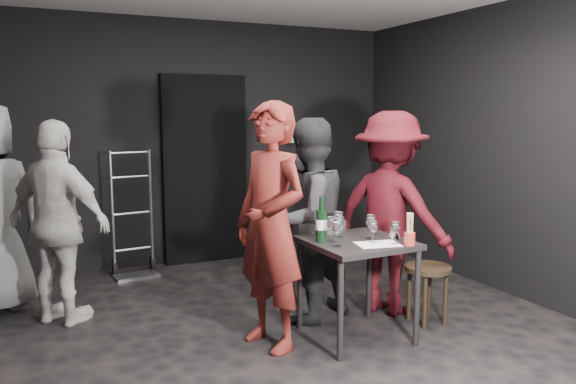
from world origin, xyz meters
name	(u,v)px	position (x,y,z in m)	size (l,w,h in m)	color
floor	(298,337)	(0.00, 0.00, 0.00)	(4.50, 5.00, 0.02)	black
wall_back	(203,143)	(0.00, 2.50, 1.35)	(4.50, 0.04, 2.70)	black
wall_right	(526,151)	(2.25, 0.00, 1.35)	(0.04, 5.00, 2.70)	black
doorway	(205,170)	(0.00, 2.44, 1.05)	(0.95, 0.10, 2.10)	black
wallbox_upper	(274,133)	(0.85, 2.45, 1.45)	(0.12, 0.06, 0.12)	#B7B7B2
wallbox_lower	(289,137)	(1.05, 2.45, 1.40)	(0.10, 0.06, 0.14)	#B7B7B2
hand_truck	(134,254)	(-0.85, 2.18, 0.23)	(0.44, 0.36, 1.31)	#B2B2B7
tasting_table	(357,253)	(0.41, -0.17, 0.65)	(0.72, 0.72, 0.75)	black
stool	(428,276)	(1.09, -0.15, 0.38)	(0.37, 0.37, 0.47)	black
server_red	(271,204)	(-0.24, -0.05, 1.05)	(0.77, 0.50, 2.10)	maroon
woman_black	(307,210)	(0.24, 0.34, 0.91)	(0.88, 0.48, 1.82)	#282829
man_maroon	(391,199)	(0.96, 0.20, 0.97)	(1.25, 0.58, 1.94)	#400A11
bystander_cream	(58,213)	(-1.60, 1.07, 0.90)	(1.05, 0.50, 1.80)	silver
tasting_mat	(378,244)	(0.47, -0.35, 0.75)	(0.31, 0.20, 0.00)	white
wine_glass_a	(337,231)	(0.18, -0.27, 0.86)	(0.08, 0.08, 0.22)	white
wine_glass_b	(332,228)	(0.22, -0.12, 0.85)	(0.08, 0.08, 0.20)	white
wine_glass_c	(338,223)	(0.33, -0.02, 0.86)	(0.08, 0.08, 0.22)	white
wine_glass_d	(373,231)	(0.47, -0.29, 0.84)	(0.07, 0.07, 0.18)	white
wine_glass_e	(395,232)	(0.59, -0.39, 0.84)	(0.07, 0.07, 0.18)	white
wine_glass_f	(371,226)	(0.53, -0.16, 0.85)	(0.08, 0.08, 0.20)	white
wine_bottle	(321,225)	(0.14, -0.11, 0.88)	(0.08, 0.08, 0.34)	black
breadstick_cup	(410,229)	(0.67, -0.46, 0.86)	(0.08, 0.08, 0.25)	#AA3021
reserved_card	(393,232)	(0.70, -0.22, 0.80)	(0.08, 0.13, 0.10)	white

